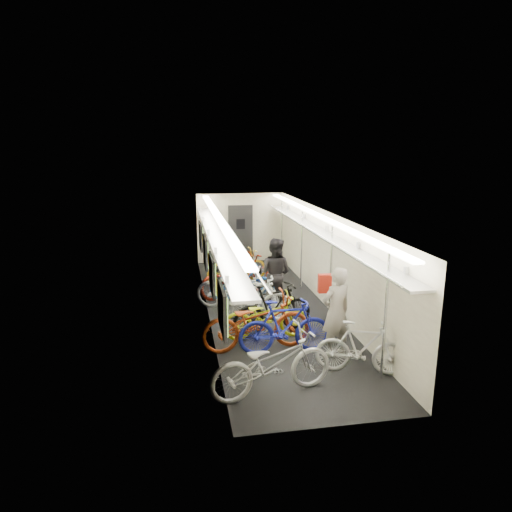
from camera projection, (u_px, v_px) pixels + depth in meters
name	position (u px, v px, depth m)	size (l,w,h in m)	color
train_car_shell	(249.00, 239.00, 11.64)	(10.00, 10.00, 10.00)	black
bicycle_0	(272.00, 363.00, 7.34)	(0.73, 2.10, 1.10)	#ABABB0
bicycle_1	(285.00, 327.00, 8.85)	(0.52, 1.83, 1.10)	#181F93
bicycle_2	(257.00, 322.00, 8.99)	(0.76, 2.19, 1.15)	maroon
bicycle_3	(273.00, 308.00, 9.79)	(0.53, 1.89, 1.14)	black
bicycle_4	(266.00, 317.00, 9.56)	(0.64, 1.84, 0.97)	#CCDF15
bicycle_5	(254.00, 297.00, 10.59)	(0.51, 1.81, 1.09)	#B8B8BA
bicycle_6	(236.00, 288.00, 11.30)	(0.71, 2.03, 1.06)	silver
bicycle_7	(242.00, 282.00, 11.89)	(0.48, 1.71, 1.03)	#184391
bicycle_8	(236.00, 276.00, 12.28)	(0.75, 2.15, 1.13)	maroon
bicycle_9	(237.00, 269.00, 13.29)	(0.45, 1.58, 0.95)	black
bicycle_10	(237.00, 266.00, 13.56)	(0.65, 1.88, 0.99)	gold
bicycle_11	(362.00, 348.00, 8.05)	(0.46, 1.63, 0.98)	silver
passenger_near	(336.00, 312.00, 8.68)	(0.64, 0.42, 1.77)	gray
passenger_mid	(275.00, 273.00, 11.34)	(0.86, 0.67, 1.78)	black
backpack	(325.00, 283.00, 9.14)	(0.26, 0.14, 0.38)	#9E1C0F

